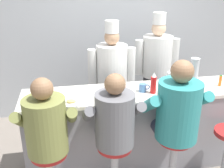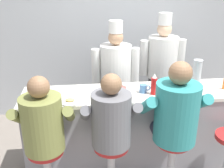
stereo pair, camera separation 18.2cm
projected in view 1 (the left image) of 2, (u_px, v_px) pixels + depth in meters
wall_back at (115, 35)px, 4.40m from camera, size 10.00×0.06×2.70m
diner_counter at (140, 128)px, 3.25m from camera, size 2.77×0.60×1.01m
ketchup_bottle_red at (153, 83)px, 2.96m from camera, size 0.07×0.07×0.25m
hot_sauce_bottle_orange at (220, 81)px, 3.17m from camera, size 0.03×0.03×0.14m
water_pitcher_clear at (173, 80)px, 3.13m from camera, size 0.15×0.13×0.19m
breakfast_plate at (71, 103)px, 2.74m from camera, size 0.22×0.22×0.04m
cereal_bowl at (120, 89)px, 3.03m from camera, size 0.14×0.14×0.05m
coffee_mug_blue at (143, 88)px, 3.02m from camera, size 0.13×0.09×0.09m
cup_stack_steel at (194, 73)px, 3.11m from camera, size 0.11×0.11×0.36m
diner_seated_olive at (47, 129)px, 2.46m from camera, size 0.59×0.58×1.44m
diner_seated_grey at (114, 123)px, 2.57m from camera, size 0.59×0.58×1.44m
diner_seated_teal at (176, 113)px, 2.67m from camera, size 0.66×0.65×1.53m
cook_in_whites_near at (112, 76)px, 3.72m from camera, size 0.67×0.43×1.72m
cook_in_whites_far at (156, 66)px, 4.05m from camera, size 0.70×0.45×1.79m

